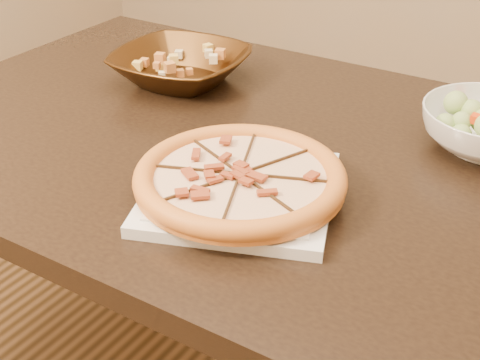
{
  "coord_description": "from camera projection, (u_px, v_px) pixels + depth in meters",
  "views": [
    {
      "loc": [
        0.48,
        -0.69,
        1.27
      ],
      "look_at": [
        0.03,
        0.02,
        0.78
      ],
      "focal_mm": 50.0,
      "sensor_mm": 36.0,
      "label": 1
    }
  ],
  "objects": [
    {
      "name": "dining_table",
      "position": [
        251.0,
        192.0,
        1.21
      ],
      "size": [
        1.34,
        0.87,
        0.75
      ],
      "color": "black",
      "rests_on": "floor"
    },
    {
      "name": "plate",
      "position": [
        240.0,
        191.0,
        0.98
      ],
      "size": [
        0.35,
        0.35,
        0.02
      ],
      "color": "white",
      "rests_on": "dining_table"
    },
    {
      "name": "pizza",
      "position": [
        240.0,
        178.0,
        0.97
      ],
      "size": [
        0.31,
        0.31,
        0.03
      ],
      "color": "orange",
      "rests_on": "plate"
    },
    {
      "name": "bronze_bowl",
      "position": [
        181.0,
        67.0,
        1.36
      ],
      "size": [
        0.29,
        0.29,
        0.06
      ],
      "primitive_type": "imported",
      "rotation": [
        0.0,
        0.0,
        0.1
      ],
      "color": "#4B2E13",
      "rests_on": "dining_table"
    },
    {
      "name": "mixed_dish",
      "position": [
        179.0,
        45.0,
        1.34
      ],
      "size": [
        0.09,
        0.12,
        0.03
      ],
      "color": "beige",
      "rests_on": "bronze_bowl"
    }
  ]
}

